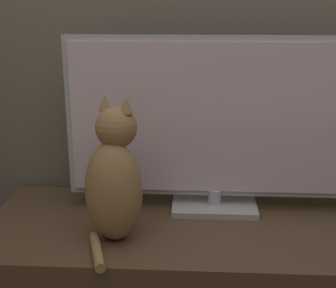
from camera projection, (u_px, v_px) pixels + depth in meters
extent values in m
cube|color=#B7B7BC|center=(214.00, 206.00, 1.56)|extent=(0.28, 0.17, 0.02)
cylinder|color=#B7B7BC|center=(214.00, 196.00, 1.55)|extent=(0.04, 0.04, 0.05)
cube|color=#B7B7BC|center=(217.00, 119.00, 1.48)|extent=(0.96, 0.02, 0.52)
cube|color=silver|center=(217.00, 120.00, 1.46)|extent=(0.92, 0.01, 0.48)
ellipsoid|color=#997547|center=(114.00, 191.00, 1.32)|extent=(0.20, 0.19, 0.29)
ellipsoid|color=black|center=(122.00, 189.00, 1.38)|extent=(0.10, 0.08, 0.16)
sphere|color=#997547|center=(116.00, 128.00, 1.30)|extent=(0.15, 0.15, 0.12)
cone|color=#997547|center=(105.00, 103.00, 1.29)|extent=(0.04, 0.04, 0.04)
cone|color=#997547|center=(126.00, 105.00, 1.27)|extent=(0.04, 0.04, 0.04)
cylinder|color=#997547|center=(97.00, 251.00, 1.26)|extent=(0.08, 0.18, 0.03)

